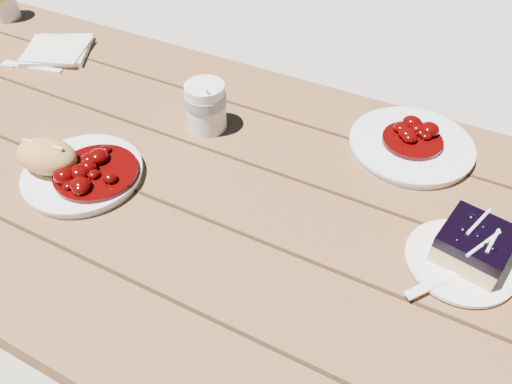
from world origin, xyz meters
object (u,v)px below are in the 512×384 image
at_px(main_plate, 83,175).
at_px(dessert_plate, 460,262).
at_px(blueberry_cake, 475,244).
at_px(second_cup, 0,0).
at_px(picnic_table, 193,231).
at_px(coffee_cup, 206,107).
at_px(second_plate, 411,146).
at_px(bread_roll, 47,156).

relative_size(main_plate, dessert_plate, 1.29).
distance_m(blueberry_cake, second_cup, 1.33).
xyz_separation_m(picnic_table, second_cup, (-0.80, 0.31, 0.21)).
relative_size(blueberry_cake, coffee_cup, 1.17).
height_order(picnic_table, coffee_cup, coffee_cup).
relative_size(picnic_table, blueberry_cake, 17.29).
bearing_deg(second_plate, second_cup, 177.73).
xyz_separation_m(main_plate, blueberry_cake, (0.66, 0.13, 0.03)).
distance_m(bread_roll, second_cup, 0.72).
bearing_deg(second_cup, bread_roll, -36.11).
bearing_deg(main_plate, bread_roll, -160.02).
bearing_deg(second_cup, second_plate, -2.27).
height_order(picnic_table, main_plate, main_plate).
bearing_deg(bread_roll, second_plate, 34.01).
xyz_separation_m(coffee_cup, second_plate, (0.39, 0.12, -0.04)).
xyz_separation_m(picnic_table, coffee_cup, (-0.04, 0.14, 0.21)).
xyz_separation_m(bread_roll, blueberry_cake, (0.72, 0.15, -0.01)).
relative_size(coffee_cup, second_plate, 0.42).
bearing_deg(coffee_cup, second_cup, 167.53).
xyz_separation_m(blueberry_cake, coffee_cup, (-0.54, 0.10, 0.01)).
xyz_separation_m(picnic_table, dessert_plate, (0.49, 0.02, 0.17)).
height_order(main_plate, coffee_cup, coffee_cup).
bearing_deg(coffee_cup, dessert_plate, -12.65).
distance_m(picnic_table, bread_roll, 0.32).
bearing_deg(main_plate, dessert_plate, 10.31).
distance_m(main_plate, second_cup, 0.76).
xyz_separation_m(main_plate, coffee_cup, (0.12, 0.24, 0.04)).
xyz_separation_m(bread_roll, dessert_plate, (0.71, 0.14, -0.04)).
relative_size(blueberry_cake, second_plate, 0.50).
bearing_deg(second_plate, blueberry_cake, -55.96).
xyz_separation_m(blueberry_cake, second_plate, (-0.15, 0.23, -0.03)).
bearing_deg(picnic_table, dessert_plate, 2.67).
distance_m(picnic_table, main_plate, 0.25).
bearing_deg(picnic_table, bread_roll, -151.48).
bearing_deg(dessert_plate, blueberry_cake, 56.31).
bearing_deg(second_plate, dessert_plate, -59.36).
distance_m(picnic_table, second_plate, 0.47).
xyz_separation_m(blueberry_cake, second_cup, (-1.30, 0.27, 0.01)).
distance_m(main_plate, dessert_plate, 0.66).
distance_m(main_plate, blueberry_cake, 0.68).
xyz_separation_m(dessert_plate, second_plate, (-0.14, 0.24, 0.00)).
relative_size(main_plate, blueberry_cake, 1.82).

